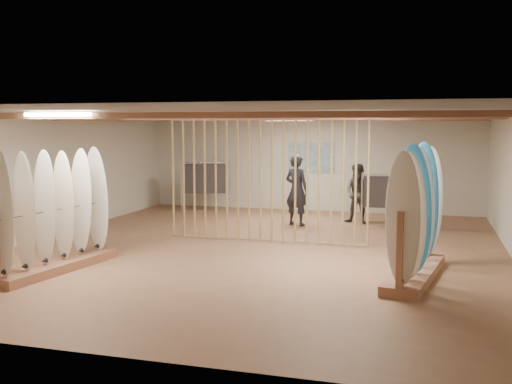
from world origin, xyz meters
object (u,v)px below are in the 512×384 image
(rack_left, at_px, (55,230))
(clothing_rack_a, at_px, (206,179))
(rack_right, at_px, (416,235))
(shopper_a, at_px, (297,185))
(shopper_b, at_px, (359,190))
(clothing_rack_b, at_px, (388,192))

(rack_left, bearing_deg, clothing_rack_a, 99.01)
(rack_left, distance_m, rack_right, 6.23)
(rack_right, distance_m, clothing_rack_a, 9.02)
(rack_left, distance_m, shopper_a, 6.70)
(clothing_rack_a, xyz_separation_m, shopper_b, (4.65, -1.06, -0.09))
(rack_left, height_order, shopper_b, rack_left)
(clothing_rack_a, height_order, shopper_b, shopper_b)
(clothing_rack_a, relative_size, shopper_b, 0.85)
(rack_left, xyz_separation_m, rack_right, (6.11, 1.19, 0.01))
(shopper_b, bearing_deg, rack_right, -60.81)
(shopper_b, bearing_deg, rack_left, -111.13)
(shopper_b, bearing_deg, clothing_rack_b, -11.12)
(clothing_rack_b, bearing_deg, shopper_b, 152.49)
(rack_right, xyz_separation_m, clothing_rack_a, (-6.22, 6.53, 0.23))
(rack_right, distance_m, shopper_a, 5.67)
(clothing_rack_a, bearing_deg, rack_left, -100.61)
(rack_right, relative_size, clothing_rack_a, 1.84)
(rack_right, height_order, clothing_rack_b, rack_right)
(rack_right, bearing_deg, shopper_a, 131.79)
(rack_left, bearing_deg, shopper_b, 63.87)
(clothing_rack_b, distance_m, shopper_a, 2.30)
(clothing_rack_a, bearing_deg, shopper_b, -24.25)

